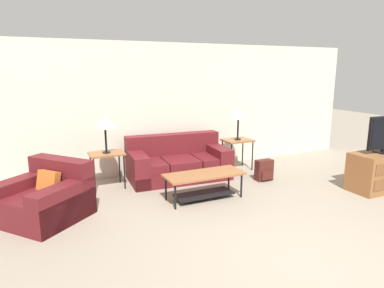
{
  "coord_description": "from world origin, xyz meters",
  "views": [
    {
      "loc": [
        -2.61,
        -2.48,
        2.08
      ],
      "look_at": [
        -0.13,
        2.81,
        0.8
      ],
      "focal_mm": 32.0,
      "sensor_mm": 36.0,
      "label": 1
    }
  ],
  "objects_px": {
    "armchair": "(45,199)",
    "side_table_left": "(107,157)",
    "coffee_table": "(204,180)",
    "side_table_right": "(238,143)",
    "couch": "(178,163)",
    "table_lamp_left": "(105,122)",
    "backpack": "(264,170)",
    "table_lamp_right": "(238,114)",
    "tv_console": "(380,171)"
  },
  "relations": [
    {
      "from": "armchair",
      "to": "side_table_left",
      "type": "height_order",
      "value": "armchair"
    },
    {
      "from": "coffee_table",
      "to": "side_table_right",
      "type": "xyz_separation_m",
      "value": [
        1.4,
        1.21,
        0.25
      ]
    },
    {
      "from": "couch",
      "to": "side_table_right",
      "type": "xyz_separation_m",
      "value": [
        1.35,
        -0.01,
        0.28
      ]
    },
    {
      "from": "armchair",
      "to": "table_lamp_left",
      "type": "height_order",
      "value": "table_lamp_left"
    },
    {
      "from": "armchair",
      "to": "backpack",
      "type": "distance_m",
      "value": 3.85
    },
    {
      "from": "coffee_table",
      "to": "side_table_left",
      "type": "relative_size",
      "value": 2.02
    },
    {
      "from": "coffee_table",
      "to": "side_table_left",
      "type": "bearing_deg",
      "value": 137.34
    },
    {
      "from": "armchair",
      "to": "side_table_left",
      "type": "distance_m",
      "value": 1.42
    },
    {
      "from": "table_lamp_right",
      "to": "backpack",
      "type": "distance_m",
      "value": 1.3
    },
    {
      "from": "coffee_table",
      "to": "table_lamp_left",
      "type": "bearing_deg",
      "value": 137.34
    },
    {
      "from": "side_table_right",
      "to": "tv_console",
      "type": "bearing_deg",
      "value": -52.76
    },
    {
      "from": "tv_console",
      "to": "coffee_table",
      "type": "bearing_deg",
      "value": 163.22
    },
    {
      "from": "armchair",
      "to": "coffee_table",
      "type": "relative_size",
      "value": 1.12
    },
    {
      "from": "couch",
      "to": "side_table_left",
      "type": "bearing_deg",
      "value": -179.71
    },
    {
      "from": "coffee_table",
      "to": "tv_console",
      "type": "distance_m",
      "value": 3.14
    },
    {
      "from": "coffee_table",
      "to": "tv_console",
      "type": "bearing_deg",
      "value": -16.78
    },
    {
      "from": "side_table_right",
      "to": "tv_console",
      "type": "xyz_separation_m",
      "value": [
        1.61,
        -2.11,
        -0.24
      ]
    },
    {
      "from": "armchair",
      "to": "coffee_table",
      "type": "distance_m",
      "value": 2.39
    },
    {
      "from": "side_table_left",
      "to": "table_lamp_right",
      "type": "height_order",
      "value": "table_lamp_right"
    },
    {
      "from": "tv_console",
      "to": "backpack",
      "type": "bearing_deg",
      "value": 140.06
    },
    {
      "from": "coffee_table",
      "to": "side_table_right",
      "type": "distance_m",
      "value": 1.87
    },
    {
      "from": "table_lamp_left",
      "to": "backpack",
      "type": "xyz_separation_m",
      "value": [
        2.79,
        -0.83,
        -0.99
      ]
    },
    {
      "from": "couch",
      "to": "tv_console",
      "type": "bearing_deg",
      "value": -35.63
    },
    {
      "from": "table_lamp_right",
      "to": "tv_console",
      "type": "relative_size",
      "value": 0.59
    },
    {
      "from": "couch",
      "to": "table_lamp_right",
      "type": "bearing_deg",
      "value": -0.29
    },
    {
      "from": "backpack",
      "to": "table_lamp_left",
      "type": "bearing_deg",
      "value": 163.34
    },
    {
      "from": "armchair",
      "to": "tv_console",
      "type": "distance_m",
      "value": 5.51
    },
    {
      "from": "tv_console",
      "to": "table_lamp_right",
      "type": "bearing_deg",
      "value": 127.24
    },
    {
      "from": "table_lamp_left",
      "to": "table_lamp_right",
      "type": "xyz_separation_m",
      "value": [
        2.71,
        0.0,
        0.0
      ]
    },
    {
      "from": "couch",
      "to": "armchair",
      "type": "bearing_deg",
      "value": -159.42
    },
    {
      "from": "side_table_right",
      "to": "table_lamp_right",
      "type": "relative_size",
      "value": 0.97
    },
    {
      "from": "table_lamp_right",
      "to": "coffee_table",
      "type": "bearing_deg",
      "value": -139.2
    },
    {
      "from": "couch",
      "to": "table_lamp_right",
      "type": "xyz_separation_m",
      "value": [
        1.35,
        -0.01,
        0.89
      ]
    },
    {
      "from": "couch",
      "to": "side_table_left",
      "type": "xyz_separation_m",
      "value": [
        -1.36,
        -0.01,
        0.28
      ]
    },
    {
      "from": "side_table_left",
      "to": "side_table_right",
      "type": "xyz_separation_m",
      "value": [
        2.71,
        0.0,
        0.0
      ]
    },
    {
      "from": "side_table_left",
      "to": "table_lamp_left",
      "type": "height_order",
      "value": "table_lamp_left"
    },
    {
      "from": "tv_console",
      "to": "table_lamp_left",
      "type": "bearing_deg",
      "value": 153.91
    },
    {
      "from": "couch",
      "to": "table_lamp_left",
      "type": "bearing_deg",
      "value": -179.71
    },
    {
      "from": "armchair",
      "to": "tv_console",
      "type": "bearing_deg",
      "value": -12.7
    },
    {
      "from": "couch",
      "to": "backpack",
      "type": "xyz_separation_m",
      "value": [
        1.43,
        -0.84,
        -0.1
      ]
    },
    {
      "from": "armchair",
      "to": "tv_console",
      "type": "height_order",
      "value": "armchair"
    },
    {
      "from": "table_lamp_right",
      "to": "couch",
      "type": "bearing_deg",
      "value": 179.71
    },
    {
      "from": "side_table_right",
      "to": "tv_console",
      "type": "height_order",
      "value": "tv_console"
    },
    {
      "from": "armchair",
      "to": "tv_console",
      "type": "xyz_separation_m",
      "value": [
        5.38,
        -1.21,
        0.05
      ]
    },
    {
      "from": "side_table_left",
      "to": "table_lamp_right",
      "type": "xyz_separation_m",
      "value": [
        2.71,
        -0.0,
        0.61
      ]
    },
    {
      "from": "side_table_right",
      "to": "table_lamp_left",
      "type": "height_order",
      "value": "table_lamp_left"
    },
    {
      "from": "armchair",
      "to": "table_lamp_right",
      "type": "distance_m",
      "value": 3.98
    },
    {
      "from": "side_table_left",
      "to": "tv_console",
      "type": "distance_m",
      "value": 4.81
    },
    {
      "from": "couch",
      "to": "table_lamp_right",
      "type": "relative_size",
      "value": 2.96
    },
    {
      "from": "coffee_table",
      "to": "tv_console",
      "type": "height_order",
      "value": "tv_console"
    }
  ]
}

